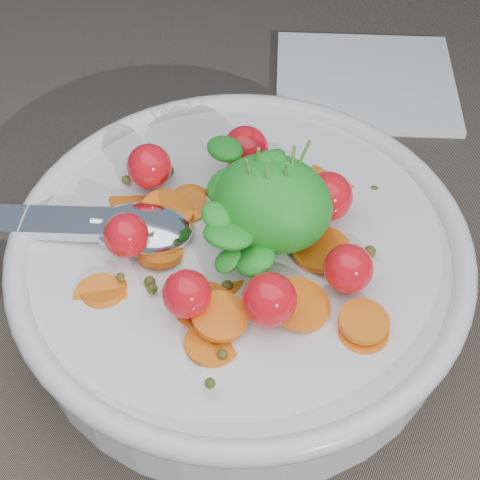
% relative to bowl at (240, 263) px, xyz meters
% --- Properties ---
extents(ground, '(6.00, 6.00, 0.00)m').
position_rel_bowl_xyz_m(ground, '(-0.01, 0.02, -0.04)').
color(ground, brown).
rests_on(ground, ground).
extents(bowl, '(0.33, 0.30, 0.13)m').
position_rel_bowl_xyz_m(bowl, '(0.00, 0.00, 0.00)').
color(bowl, silver).
rests_on(bowl, ground).
extents(napkin, '(0.20, 0.19, 0.01)m').
position_rel_bowl_xyz_m(napkin, '(0.00, 0.27, -0.03)').
color(napkin, white).
rests_on(napkin, ground).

